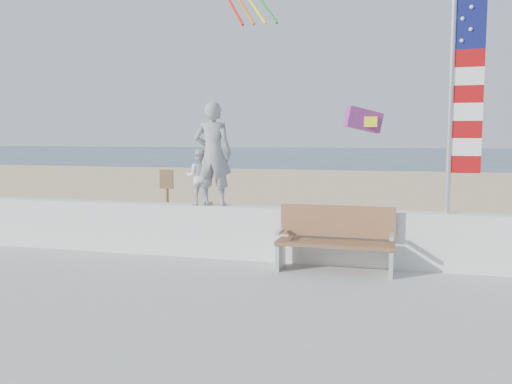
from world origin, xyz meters
TOP-DOWN VIEW (x-y plane):
  - ground at (0.00, 0.00)m, footprint 220.00×220.00m
  - sand at (0.00, 9.00)m, footprint 90.00×40.00m
  - seawall at (0.00, 2.00)m, footprint 30.00×0.35m
  - adult at (-0.62, 2.00)m, footprint 0.68×0.48m
  - child at (-0.87, 2.00)m, footprint 0.53×0.45m
  - bench at (1.55, 1.55)m, footprint 1.80×0.57m
  - flag at (3.33, 2.00)m, footprint 0.50×0.08m
  - parafoil_kite at (1.65, 6.07)m, footprint 0.92×0.67m
  - sign at (-2.47, 4.17)m, footprint 0.32×0.07m

SIDE VIEW (x-z plane):
  - ground at x=0.00m, z-range 0.00..0.00m
  - sand at x=0.00m, z-range 0.00..0.08m
  - seawall at x=0.00m, z-range 0.18..1.08m
  - bench at x=1.55m, z-range 0.19..1.19m
  - sign at x=-2.47m, z-range 0.21..1.67m
  - child at x=-0.87m, z-range 1.08..2.05m
  - adult at x=-0.62m, z-range 1.08..2.85m
  - parafoil_kite at x=1.65m, z-range 2.32..2.96m
  - flag at x=3.33m, z-range 1.24..4.74m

